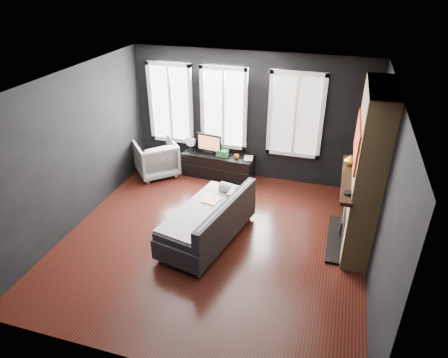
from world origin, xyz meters
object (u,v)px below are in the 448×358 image
(armchair, at_px, (156,157))
(mug, at_px, (236,156))
(mantel_vase, at_px, (350,160))
(book, at_px, (244,153))
(monitor, at_px, (209,143))
(media_console, at_px, (219,165))
(sofa, at_px, (207,218))

(armchair, xyz_separation_m, mug, (1.77, 0.22, 0.16))
(mug, bearing_deg, armchair, -172.92)
(mug, bearing_deg, mantel_vase, -26.63)
(book, bearing_deg, mug, -164.79)
(monitor, xyz_separation_m, mantel_vase, (2.85, -1.18, 0.53))
(media_console, bearing_deg, book, 1.52)
(sofa, bearing_deg, monitor, 119.61)
(monitor, distance_m, book, 0.79)
(mug, relative_size, book, 0.45)
(armchair, relative_size, media_console, 0.55)
(mug, bearing_deg, monitor, 174.73)
(media_console, height_order, mantel_vase, mantel_vase)
(media_console, xyz_separation_m, book, (0.58, -0.03, 0.39))
(sofa, bearing_deg, book, 99.98)
(media_console, bearing_deg, monitor, -172.03)
(media_console, bearing_deg, mantel_vase, -20.09)
(armchair, xyz_separation_m, mantel_vase, (4.00, -0.90, 0.89))
(armchair, height_order, mug, armchair)
(sofa, height_order, media_console, sofa)
(sofa, height_order, mug, sofa)
(book, relative_size, mantel_vase, 1.32)
(media_console, bearing_deg, sofa, -73.36)
(armchair, xyz_separation_m, book, (1.93, 0.26, 0.23))
(monitor, bearing_deg, armchair, -158.71)
(sofa, height_order, armchair, armchair)
(armchair, relative_size, mantel_vase, 4.64)
(sofa, xyz_separation_m, book, (0.08, 2.20, 0.24))
(media_console, relative_size, mug, 13.98)
(armchair, height_order, monitor, monitor)
(monitor, distance_m, mantel_vase, 3.13)
(media_console, distance_m, book, 0.70)
(sofa, distance_m, mug, 2.16)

